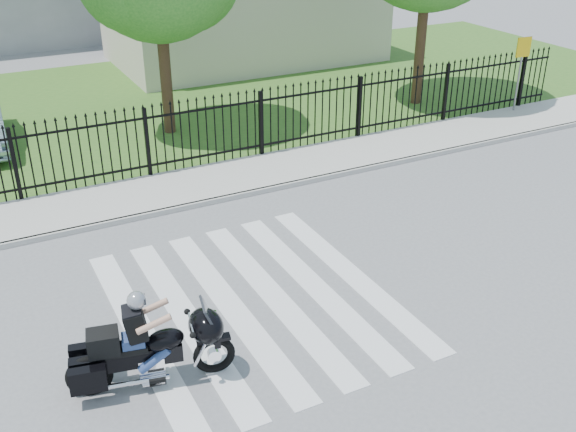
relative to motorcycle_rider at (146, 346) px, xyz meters
name	(u,v)px	position (x,y,z in m)	size (l,w,h in m)	color
ground	(253,302)	(2.22, 1.20, -0.66)	(120.00, 120.00, 0.00)	slate
crosswalk	(253,301)	(2.22, 1.20, -0.66)	(5.00, 5.50, 0.01)	silver
sidewalk	(163,192)	(2.22, 6.20, -0.60)	(40.00, 2.00, 0.12)	#ADAAA3
curb	(178,209)	(2.22, 5.20, -0.60)	(40.00, 0.12, 0.12)	#ADAAA3
grass_strip	(94,110)	(2.22, 13.20, -0.65)	(40.00, 12.00, 0.02)	#325F20
iron_fence	(147,144)	(2.22, 7.20, 0.24)	(26.00, 0.04, 1.80)	black
building_low	(244,14)	(9.22, 17.20, 1.09)	(10.00, 6.00, 3.50)	beige
motorcycle_rider	(146,346)	(0.00, 0.00, 0.00)	(2.42, 1.13, 1.62)	black
traffic_sign	(522,59)	(13.75, 6.89, 1.07)	(0.49, 0.09, 2.25)	slate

